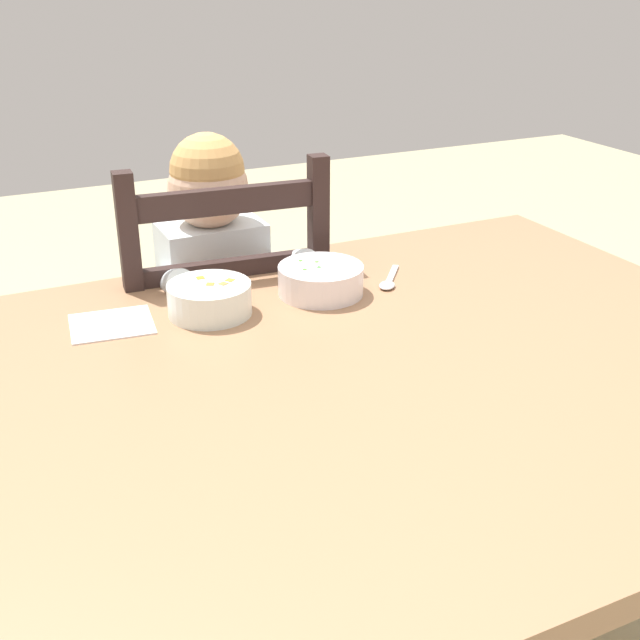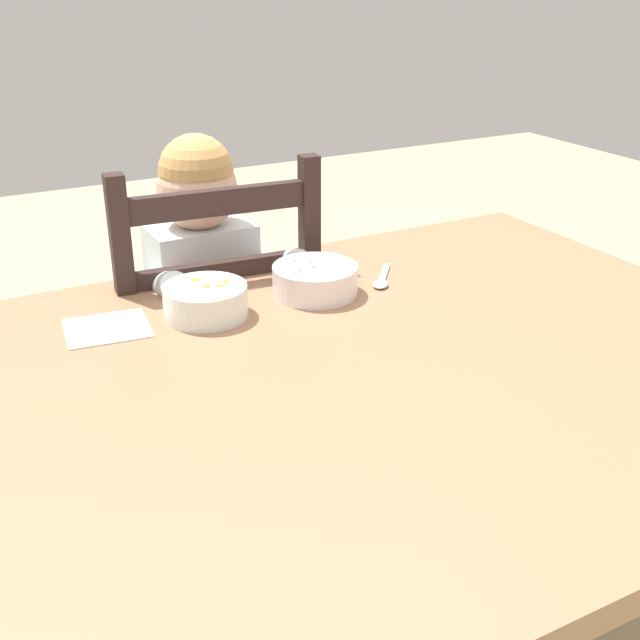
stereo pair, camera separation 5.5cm
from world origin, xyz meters
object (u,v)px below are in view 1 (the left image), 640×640
Objects in this scene: dining_chair at (219,359)px; child_figure at (218,286)px; bowl_of_peas at (321,279)px; bowl_of_carrots at (210,298)px; spoon at (389,282)px; dining_table at (349,414)px.

dining_chair is 0.18m from child_figure.
bowl_of_peas is (0.11, -0.30, 0.28)m from dining_chair.
bowl_of_carrots is 1.25× the size of spoon.
child_figure is (0.00, -0.01, 0.18)m from dining_chair.
child_figure is at bearing -58.26° from dining_chair.
dining_chair is (-0.02, 0.60, -0.17)m from dining_table.
bowl_of_carrots is (-0.11, -0.29, 0.10)m from child_figure.
dining_table is 1.56× the size of child_figure.
bowl_of_peas is 0.22m from bowl_of_carrots.
dining_table is 1.60× the size of dining_chair.
dining_table is 0.38m from spoon.
bowl_of_peas is 0.14m from spoon.
bowl_of_carrots is at bearing 177.98° from spoon.
dining_chair is 0.43m from bowl_of_peas.
dining_chair is 5.83× the size of bowl_of_peas.
dining_chair is at bearing 129.25° from spoon.
bowl_of_carrots is at bearing 113.12° from dining_table.
dining_table is 0.59m from child_figure.
child_figure is at bearing 129.41° from spoon.
bowl_of_carrots reaches higher than spoon.
dining_chair reaches higher than bowl_of_carrots.
child_figure reaches higher than bowl_of_peas.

